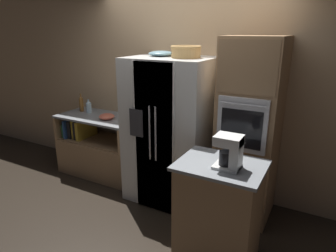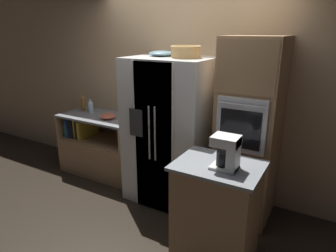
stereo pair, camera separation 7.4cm
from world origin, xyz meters
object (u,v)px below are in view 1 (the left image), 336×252
mixing_bowl (107,116)px  coffee_maker (231,151)px  wall_oven (249,131)px  fruit_bowl (161,53)px  bottle_short (89,106)px  bottle_tall (81,104)px  refrigerator (171,131)px  wicker_basket (186,51)px

mixing_bowl → coffee_maker: coffee_maker is taller
wall_oven → fruit_bowl: size_ratio=6.74×
bottle_short → coffee_maker: coffee_maker is taller
bottle_tall → coffee_maker: coffee_maker is taller
bottle_short → mixing_bowl: size_ratio=0.94×
fruit_bowl → coffee_maker: size_ratio=1.05×
bottle_tall → bottle_short: size_ratio=1.37×
wall_oven → fruit_bowl: bearing=-178.8°
fruit_bowl → coffee_maker: (1.17, -0.89, -0.68)m
bottle_short → mixing_bowl: (0.46, -0.14, -0.06)m
fruit_bowl → bottle_short: 1.55m
refrigerator → coffee_maker: size_ratio=6.23×
wall_oven → coffee_maker: 0.92m
wall_oven → mixing_bowl: 1.95m
bottle_short → coffee_maker: 2.67m
wicker_basket → bottle_tall: wicker_basket is taller
fruit_bowl → refrigerator: bearing=-20.0°
wicker_basket → fruit_bowl: bearing=169.2°
coffee_maker → mixing_bowl: bearing=157.1°
mixing_bowl → wicker_basket: bearing=-1.3°
wall_oven → bottle_tall: 2.56m
wicker_basket → mixing_bowl: size_ratio=1.60×
bottle_tall → bottle_short: 0.16m
mixing_bowl → bottle_short: bearing=162.8°
bottle_tall → bottle_short: bearing=-4.1°
wall_oven → bottle_tall: (-2.56, 0.09, -0.01)m
coffee_maker → wall_oven: bearing=94.7°
refrigerator → fruit_bowl: bearing=160.0°
mixing_bowl → refrigerator: bearing=-1.1°
refrigerator → wall_oven: size_ratio=0.88×
wicker_basket → fruit_bowl: wicker_basket is taller
fruit_bowl → mixing_bowl: 1.22m
fruit_bowl → bottle_short: fruit_bowl is taller
fruit_bowl → bottle_tall: fruit_bowl is taller
bottle_tall → refrigerator: bearing=-6.0°
refrigerator → fruit_bowl: size_ratio=5.93×
fruit_bowl → bottle_short: size_ratio=1.49×
wall_oven → bottle_short: (-2.40, 0.08, -0.03)m
fruit_bowl → bottle_tall: bearing=175.6°
wall_oven → wicker_basket: 1.11m
refrigerator → bottle_tall: bearing=174.0°
wall_oven → mixing_bowl: bearing=-178.2°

